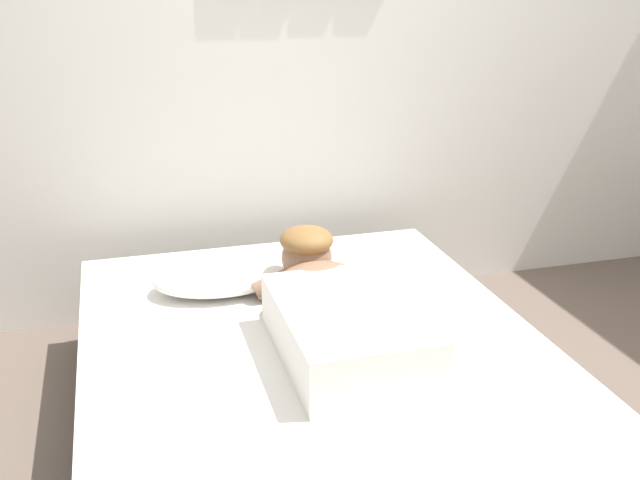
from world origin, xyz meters
The scene contains 7 objects.
ground_plane centered at (0.00, 0.00, 0.00)m, with size 13.40×13.40×0.00m, color #66564C.
back_wall centered at (0.00, 1.43, 1.25)m, with size 4.70×0.12×2.50m.
bed centered at (-0.28, 0.18, 0.19)m, with size 1.57×2.00×0.39m.
pillow centered at (-0.52, 0.70, 0.44)m, with size 0.52×0.32×0.11m, color white.
person_lying centered at (-0.21, 0.21, 0.49)m, with size 0.43×0.92×0.27m.
coffee_cup centered at (-0.14, 0.60, 0.43)m, with size 0.12×0.09×0.07m.
cell_phone centered at (-0.19, 0.08, 0.39)m, with size 0.07×0.14×0.01m, color black.
Camera 1 is at (-0.87, -1.93, 1.57)m, focal length 41.71 mm.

